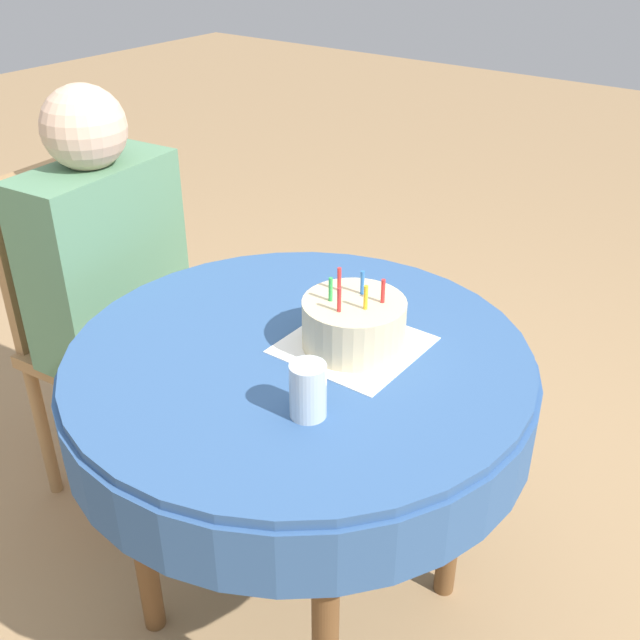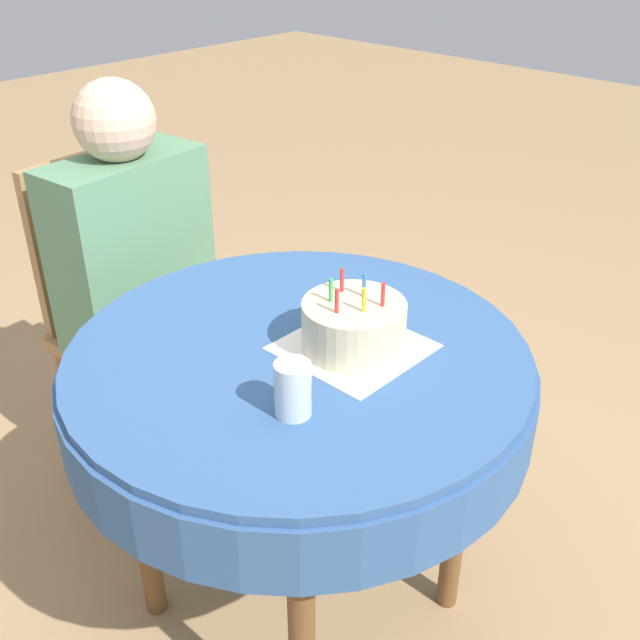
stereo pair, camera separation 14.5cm
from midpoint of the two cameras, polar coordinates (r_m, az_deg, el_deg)
The scene contains 7 objects.
ground_plane at distance 1.97m, azimuth 0.90°, elevation -20.88°, with size 12.00×12.00×0.00m, color #A37F56.
dining_table at distance 1.52m, azimuth 1.09°, elevation -5.26°, with size 0.94×0.94×0.74m.
chair at distance 2.13m, azimuth -12.76°, elevation 0.52°, with size 0.43×0.43×0.93m.
person at distance 1.98m, azimuth -11.66°, elevation 4.53°, with size 0.43×0.31×1.15m.
napkin at distance 1.48m, azimuth 5.36°, elevation -2.14°, with size 0.25×0.25×0.00m.
birthday_cake at distance 1.45m, azimuth 5.45°, elevation -0.48°, with size 0.20×0.20×0.15m.
drinking_glass at distance 1.27m, azimuth 1.20°, elevation -5.40°, with size 0.06×0.06×0.10m.
Camera 2 is at (-0.88, -0.88, 1.53)m, focal length 42.00 mm.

